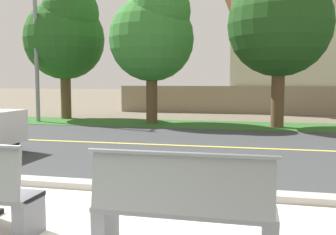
{
  "coord_description": "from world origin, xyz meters",
  "views": [
    {
      "loc": [
        1.84,
        -2.96,
        1.62
      ],
      "look_at": [
        0.37,
        3.5,
        1.0
      ],
      "focal_mm": 41.27,
      "sensor_mm": 36.0,
      "label": 1
    }
  ],
  "objects_px": {
    "streetlamp": "(38,26)",
    "shade_tree_centre": "(283,17)",
    "shade_tree_left": "(154,32)",
    "bench_right": "(182,209)",
    "shade_tree_far_left": "(66,33)"
  },
  "relations": [
    {
      "from": "shade_tree_far_left",
      "to": "shade_tree_left",
      "type": "xyz_separation_m",
      "value": [
        4.16,
        -1.01,
        -0.2
      ]
    },
    {
      "from": "shade_tree_centre",
      "to": "bench_right",
      "type": "bearing_deg",
      "value": -98.05
    },
    {
      "from": "streetlamp",
      "to": "shade_tree_far_left",
      "type": "relative_size",
      "value": 1.17
    },
    {
      "from": "bench_right",
      "to": "shade_tree_centre",
      "type": "xyz_separation_m",
      "value": [
        1.49,
        10.56,
        3.38
      ]
    },
    {
      "from": "shade_tree_left",
      "to": "shade_tree_centre",
      "type": "xyz_separation_m",
      "value": [
        4.69,
        -0.41,
        0.35
      ]
    },
    {
      "from": "streetlamp",
      "to": "shade_tree_left",
      "type": "bearing_deg",
      "value": 2.35
    },
    {
      "from": "shade_tree_left",
      "to": "shade_tree_centre",
      "type": "relative_size",
      "value": 0.91
    },
    {
      "from": "shade_tree_far_left",
      "to": "shade_tree_left",
      "type": "distance_m",
      "value": 4.28
    },
    {
      "from": "shade_tree_left",
      "to": "shade_tree_centre",
      "type": "height_order",
      "value": "shade_tree_centre"
    },
    {
      "from": "streetlamp",
      "to": "shade_tree_left",
      "type": "relative_size",
      "value": 1.24
    },
    {
      "from": "bench_right",
      "to": "shade_tree_left",
      "type": "distance_m",
      "value": 11.82
    },
    {
      "from": "shade_tree_left",
      "to": "shade_tree_centre",
      "type": "bearing_deg",
      "value": -5.0
    },
    {
      "from": "streetlamp",
      "to": "shade_tree_centre",
      "type": "bearing_deg",
      "value": -1.32
    },
    {
      "from": "bench_right",
      "to": "shade_tree_far_left",
      "type": "distance_m",
      "value": 14.42
    },
    {
      "from": "streetlamp",
      "to": "shade_tree_centre",
      "type": "relative_size",
      "value": 1.13
    }
  ]
}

